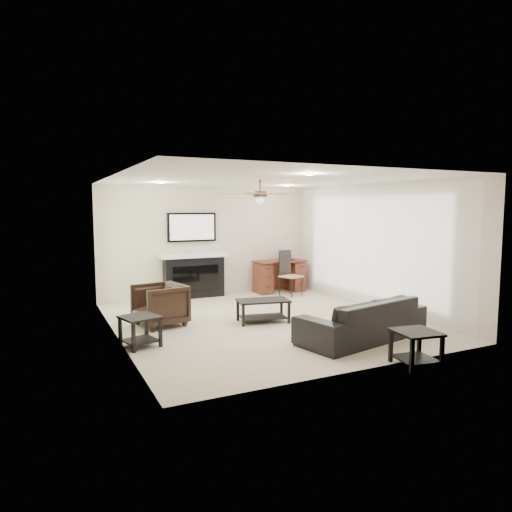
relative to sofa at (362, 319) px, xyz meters
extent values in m
plane|color=beige|center=(-0.88, 1.67, -0.32)|extent=(5.50, 5.50, 0.00)
cube|color=white|center=(-0.88, 1.67, 2.18)|extent=(5.00, 5.50, 0.04)
cube|color=beige|center=(-0.88, 4.42, 0.93)|extent=(5.00, 0.04, 2.50)
cube|color=beige|center=(-0.88, -1.08, 0.93)|extent=(5.00, 0.04, 2.50)
cube|color=beige|center=(-3.38, 1.67, 0.93)|extent=(0.04, 5.50, 2.50)
cube|color=beige|center=(1.62, 1.67, 0.93)|extent=(0.04, 5.50, 2.50)
cube|color=white|center=(1.57, 1.77, 0.91)|extent=(0.04, 5.10, 2.40)
cube|color=#93BC89|center=(-3.34, 3.22, 0.73)|extent=(0.04, 1.80, 2.10)
cylinder|color=#382619|center=(-0.88, 1.77, 1.93)|extent=(1.40, 1.40, 0.30)
imported|color=black|center=(0.00, 0.00, 0.00)|extent=(2.30, 1.28, 0.64)
imported|color=black|center=(-2.60, 2.15, 0.04)|extent=(0.92, 0.91, 0.72)
cube|color=black|center=(-0.90, 1.60, -0.12)|extent=(0.98, 0.66, 0.40)
cube|color=black|center=(-0.15, -1.25, -0.09)|extent=(0.59, 0.59, 0.45)
cube|color=black|center=(-3.15, 1.10, -0.09)|extent=(0.62, 0.62, 0.45)
cube|color=black|center=(-1.30, 4.25, 0.64)|extent=(1.52, 0.34, 1.91)
cube|color=#421910|center=(0.77, 4.04, 0.06)|extent=(1.22, 0.56, 0.76)
cube|color=black|center=(0.77, 3.49, 0.17)|extent=(0.54, 0.55, 0.97)
cube|color=black|center=(0.97, 4.02, 0.56)|extent=(0.33, 0.24, 0.23)
camera|label=1|loc=(-4.45, -5.46, 1.69)|focal=32.00mm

